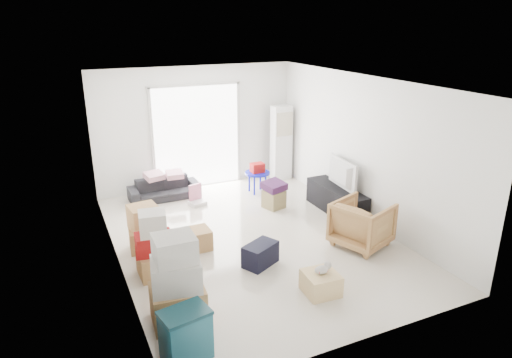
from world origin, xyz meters
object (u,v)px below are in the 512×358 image
object	(u,v)px
armchair	(362,222)
storage_bins	(186,335)
ac_tower	(281,143)
kids_table	(257,172)
wood_crate	(321,283)
tv_console	(337,200)
ottoman	(274,199)
television	(337,184)
sofa	(164,186)

from	to	relation	value
armchair	storage_bins	bearing A→B (deg)	91.55
ac_tower	kids_table	bearing A→B (deg)	-144.76
wood_crate	armchair	bearing A→B (deg)	33.97
tv_console	ac_tower	bearing A→B (deg)	91.25
armchair	wood_crate	distance (m)	1.70
tv_console	wood_crate	distance (m)	2.94
armchair	wood_crate	world-z (taller)	armchair
ottoman	kids_table	world-z (taller)	kids_table
tv_console	kids_table	xyz separation A→B (m)	(-0.97, 1.63, 0.23)
storage_bins	wood_crate	size ratio (longest dim) A/B	1.33
tv_console	television	bearing A→B (deg)	0.00
sofa	armchair	xyz separation A→B (m)	(2.49, -3.50, 0.14)
sofa	kids_table	size ratio (longest dim) A/B	2.21
ac_tower	sofa	size ratio (longest dim) A/B	1.18
storage_bins	kids_table	world-z (taller)	kids_table
armchair	ottoman	world-z (taller)	armchair
ac_tower	kids_table	distance (m)	1.19
storage_bins	kids_table	bearing A→B (deg)	56.42
television	armchair	distance (m)	1.44
sofa	ac_tower	bearing A→B (deg)	2.73
storage_bins	kids_table	xyz separation A→B (m)	(2.93, 4.42, 0.17)
sofa	kids_table	distance (m)	2.03
storage_bins	ottoman	distance (m)	4.52
television	armchair	bearing A→B (deg)	167.36
tv_console	ottoman	bearing A→B (deg)	145.53
storage_bins	wood_crate	distance (m)	2.13
armchair	ottoman	size ratio (longest dim) A/B	2.36
sofa	wood_crate	world-z (taller)	sofa
sofa	wood_crate	xyz separation A→B (m)	(1.10, -4.44, -0.14)
ac_tower	wood_crate	bearing A→B (deg)	-111.14
sofa	ottoman	bearing A→B (deg)	-37.26
tv_console	armchair	world-z (taller)	armchair
tv_console	storage_bins	size ratio (longest dim) A/B	2.50
ac_tower	tv_console	distance (m)	2.37
ac_tower	armchair	bearing A→B (deg)	-95.99
television	ottoman	xyz separation A→B (m)	(-1.03, 0.71, -0.39)
sofa	wood_crate	bearing A→B (deg)	-76.37
tv_console	armchair	bearing A→B (deg)	-107.56
tv_console	sofa	bearing A→B (deg)	143.87
ottoman	wood_crate	world-z (taller)	ottoman
ottoman	wood_crate	xyz separation A→B (m)	(-0.79, -3.02, -0.03)
tv_console	sofa	world-z (taller)	sofa
wood_crate	sofa	bearing A→B (deg)	103.89
tv_console	kids_table	bearing A→B (deg)	120.65
ottoman	kids_table	bearing A→B (deg)	86.16
ac_tower	wood_crate	distance (m)	4.98
kids_table	television	bearing A→B (deg)	-59.35
television	kids_table	bearing A→B (deg)	35.57
television	armchair	size ratio (longest dim) A/B	1.14
ottoman	armchair	bearing A→B (deg)	-73.96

